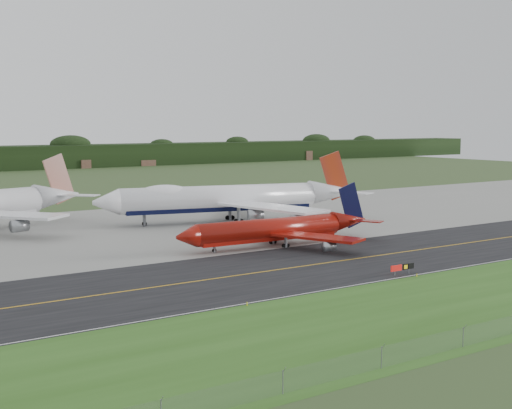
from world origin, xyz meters
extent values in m
plane|color=#354821|center=(0.00, 0.00, 0.00)|extent=(600.00, 600.00, 0.00)
cube|color=#2C5519|center=(0.00, -35.00, 0.01)|extent=(400.00, 30.00, 0.01)
cube|color=black|center=(0.00, -4.00, 0.01)|extent=(400.00, 32.00, 0.02)
cube|color=gray|center=(0.00, 51.00, 0.01)|extent=(400.00, 78.00, 0.01)
cube|color=orange|center=(0.00, -4.00, 0.03)|extent=(400.00, 0.40, 0.00)
cube|color=silver|center=(0.00, -19.50, 0.03)|extent=(400.00, 0.25, 0.00)
cylinder|color=white|center=(9.79, 49.40, 5.91)|extent=(48.16, 17.30, 6.11)
cube|color=black|center=(9.79, 49.40, 3.93)|extent=(45.47, 15.24, 2.14)
cone|color=white|center=(-16.49, 55.80, 5.91)|extent=(7.28, 7.35, 6.11)
cone|color=white|center=(39.31, 42.22, 6.37)|extent=(13.77, 8.93, 6.11)
ellipsoid|color=white|center=(-3.29, 52.59, 7.59)|extent=(13.33, 7.99, 3.89)
cube|color=white|center=(14.68, 34.21, 4.85)|extent=(13.86, 28.38, 0.52)
cube|color=white|center=(21.11, 60.65, 4.85)|extent=(23.78, 26.67, 0.52)
cube|color=#A32E12|center=(39.98, 42.06, 10.52)|extent=(8.64, 2.55, 12.65)
cylinder|color=gray|center=(11.18, 35.67, 3.18)|extent=(3.85, 3.28, 2.56)
cylinder|color=gray|center=(17.33, 60.96, 3.18)|extent=(3.85, 3.28, 2.56)
cylinder|color=gray|center=(13.75, 22.87, 3.18)|extent=(3.85, 3.28, 2.56)
cylinder|color=gray|center=(25.49, 71.15, 3.18)|extent=(3.85, 3.28, 2.56)
cylinder|color=black|center=(-7.97, 53.72, 0.55)|extent=(1.18, 0.74, 1.10)
cylinder|color=slate|center=(12.73, 45.23, 2.04)|extent=(1.03, 1.03, 4.08)
cylinder|color=black|center=(12.73, 45.23, 0.55)|extent=(1.20, 0.79, 1.10)
cylinder|color=slate|center=(14.32, 51.76, 2.04)|extent=(1.03, 1.03, 4.08)
cylinder|color=black|center=(14.32, 51.76, 0.55)|extent=(1.20, 0.79, 1.10)
cylinder|color=maroon|center=(0.14, 14.70, 3.45)|extent=(31.40, 5.86, 4.22)
cube|color=#97120B|center=(0.14, 14.70, 2.07)|extent=(29.78, 4.72, 1.48)
cone|color=maroon|center=(-17.40, 15.62, 3.45)|extent=(4.12, 4.42, 4.22)
cone|color=maroon|center=(19.84, 13.66, 3.76)|extent=(8.45, 4.65, 4.22)
cube|color=maroon|center=(5.03, 5.73, 2.71)|extent=(11.74, 18.23, 0.48)
cube|color=maroon|center=(5.94, 23.10, 2.71)|extent=(13.14, 18.00, 0.48)
cube|color=black|center=(20.43, 13.63, 6.95)|extent=(6.68, 0.69, 9.61)
cylinder|color=gray|center=(4.50, 1.60, 1.55)|extent=(2.40, 1.89, 1.77)
cylinder|color=gray|center=(5.85, 27.27, 1.55)|extent=(2.40, 1.89, 1.77)
cylinder|color=black|center=(-11.71, 15.32, 0.38)|extent=(0.78, 0.38, 0.76)
cylinder|color=slate|center=(2.51, 12.24, 1.09)|extent=(0.62, 0.62, 2.18)
cylinder|color=black|center=(2.51, 12.24, 0.38)|extent=(0.78, 0.42, 0.76)
cylinder|color=slate|center=(2.76, 16.89, 1.09)|extent=(0.62, 0.62, 2.18)
cylinder|color=black|center=(2.76, 16.89, 0.38)|extent=(0.78, 0.42, 0.76)
cone|color=silver|center=(-22.11, 72.98, 6.28)|extent=(13.01, 8.91, 6.24)
cube|color=silver|center=(-38.93, 55.55, 4.72)|extent=(22.48, 25.12, 0.56)
cube|color=#A0250B|center=(-21.43, 73.15, 10.33)|extent=(8.47, 2.55, 12.40)
cylinder|color=gray|center=(-37.81, 49.49, 3.01)|extent=(3.94, 3.36, 2.62)
cylinder|color=slate|center=(1.71, -17.98, 0.36)|extent=(0.12, 0.12, 0.72)
cylinder|color=slate|center=(4.78, -18.02, 0.36)|extent=(0.12, 0.12, 0.72)
cube|color=#AD100D|center=(2.02, -17.99, 1.18)|extent=(2.25, 0.21, 0.92)
cube|color=black|center=(3.96, -18.01, 1.18)|extent=(1.02, 0.20, 0.92)
cube|color=black|center=(5.19, -18.02, 1.18)|extent=(1.23, 0.20, 0.92)
cylinder|color=yellow|center=(-27.84, -20.50, 0.25)|extent=(0.16, 0.16, 0.50)
cylinder|color=yellow|center=(4.00, -20.50, 0.25)|extent=(0.16, 0.16, 0.50)
camera|label=1|loc=(-78.04, -97.38, 24.09)|focal=50.00mm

